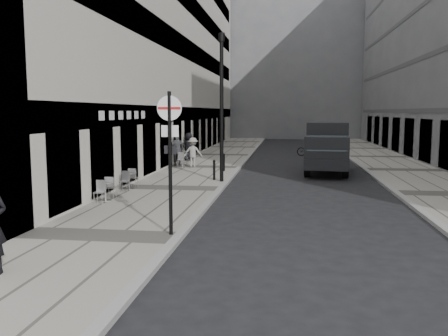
% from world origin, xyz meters
% --- Properties ---
extents(ground, '(120.00, 120.00, 0.00)m').
position_xyz_m(ground, '(0.00, 0.00, 0.00)').
color(ground, black).
rests_on(ground, ground).
extents(sidewalk, '(4.00, 60.00, 0.12)m').
position_xyz_m(sidewalk, '(-2.00, 18.00, 0.06)').
color(sidewalk, gray).
rests_on(sidewalk, ground).
extents(far_sidewalk, '(4.00, 60.00, 0.12)m').
position_xyz_m(far_sidewalk, '(9.00, 18.00, 0.06)').
color(far_sidewalk, gray).
rests_on(far_sidewalk, ground).
extents(building_left, '(4.00, 45.00, 18.00)m').
position_xyz_m(building_left, '(-6.00, 24.50, 9.00)').
color(building_left, '#BAB5A9').
rests_on(building_left, ground).
extents(building_far, '(24.00, 16.00, 22.00)m').
position_xyz_m(building_far, '(1.50, 56.00, 11.00)').
color(building_far, slate).
rests_on(building_far, ground).
extents(sign_post, '(0.62, 0.10, 3.62)m').
position_xyz_m(sign_post, '(-0.20, 3.00, 2.44)').
color(sign_post, black).
rests_on(sign_post, sidewalk).
extents(lamppost, '(0.29, 0.29, 6.53)m').
position_xyz_m(lamppost, '(-0.20, 12.39, 3.75)').
color(lamppost, black).
rests_on(lamppost, sidewalk).
extents(bollard_near, '(0.12, 0.12, 0.87)m').
position_xyz_m(bollard_near, '(-0.60, 12.78, 0.55)').
color(bollard_near, black).
rests_on(bollard_near, sidewalk).
extents(bollard_far, '(0.11, 0.11, 0.86)m').
position_xyz_m(bollard_far, '(-0.60, 16.11, 0.55)').
color(bollard_far, black).
rests_on(bollard_far, sidewalk).
extents(panel_van, '(2.59, 5.85, 2.68)m').
position_xyz_m(panel_van, '(4.82, 17.09, 1.51)').
color(panel_van, black).
rests_on(panel_van, ground).
extents(cyclist, '(1.97, 1.04, 2.02)m').
position_xyz_m(cyclist, '(4.35, 26.53, 0.79)').
color(cyclist, black).
rests_on(cyclist, ground).
extents(pedestrian_a, '(1.19, 0.86, 1.87)m').
position_xyz_m(pedestrian_a, '(-3.60, 18.24, 1.05)').
color(pedestrian_a, '#55565A').
rests_on(pedestrian_a, sidewalk).
extents(pedestrian_b, '(1.13, 0.71, 1.68)m').
position_xyz_m(pedestrian_b, '(-2.56, 17.61, 0.96)').
color(pedestrian_b, gray).
rests_on(pedestrian_b, sidewalk).
extents(pedestrian_c, '(1.04, 0.89, 1.79)m').
position_xyz_m(pedestrian_c, '(-3.57, 21.24, 1.02)').
color(pedestrian_c, black).
rests_on(pedestrian_c, sidewalk).
extents(cafe_table_near, '(0.62, 1.39, 0.79)m').
position_xyz_m(cafe_table_near, '(-3.60, 7.17, 0.52)').
color(cafe_table_near, silver).
rests_on(cafe_table_near, sidewalk).
extents(cafe_table_mid, '(0.62, 1.40, 0.80)m').
position_xyz_m(cafe_table_mid, '(-3.60, 9.69, 0.52)').
color(cafe_table_mid, '#A9A9AB').
rests_on(cafe_table_mid, sidewalk).
extents(cafe_table_far, '(0.66, 1.49, 0.85)m').
position_xyz_m(cafe_table_far, '(-3.27, 18.05, 0.55)').
color(cafe_table_far, '#ABABAD').
rests_on(cafe_table_far, sidewalk).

